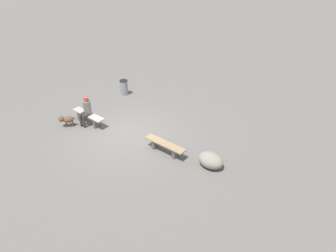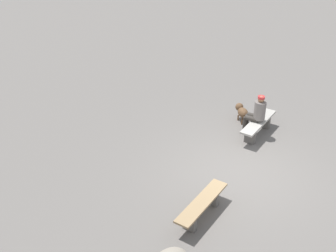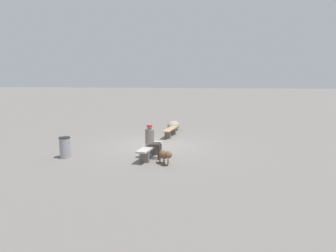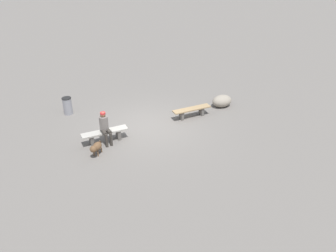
{
  "view_description": "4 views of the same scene",
  "coord_description": "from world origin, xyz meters",
  "px_view_note": "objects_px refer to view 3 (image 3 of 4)",
  "views": [
    {
      "loc": [
        -7.6,
        8.61,
        7.42
      ],
      "look_at": [
        -1.69,
        -0.55,
        0.7
      ],
      "focal_mm": 34.0,
      "sensor_mm": 36.0,
      "label": 1
    },
    {
      "loc": [
        -8.9,
        -2.57,
        6.51
      ],
      "look_at": [
        0.41,
        2.38,
        0.55
      ],
      "focal_mm": 45.44,
      "sensor_mm": 36.0,
      "label": 2
    },
    {
      "loc": [
        11.42,
        2.81,
        2.86
      ],
      "look_at": [
        -1.15,
        0.27,
        0.71
      ],
      "focal_mm": 28.51,
      "sensor_mm": 36.0,
      "label": 3
    },
    {
      "loc": [
        5.48,
        10.78,
        6.75
      ],
      "look_at": [
        -0.22,
        1.22,
        0.54
      ],
      "focal_mm": 34.62,
      "sensor_mm": 36.0,
      "label": 4
    }
  ],
  "objects_px": {
    "bench_right": "(150,150)",
    "trash_bin": "(65,147)",
    "bench_left": "(170,131)",
    "seated_person": "(152,139)",
    "boulder": "(173,125)",
    "dog": "(165,155)"
  },
  "relations": [
    {
      "from": "trash_bin",
      "to": "bench_left",
      "type": "bearing_deg",
      "value": 145.85
    },
    {
      "from": "dog",
      "to": "bench_right",
      "type": "bearing_deg",
      "value": -174.01
    },
    {
      "from": "seated_person",
      "to": "dog",
      "type": "distance_m",
      "value": 0.98
    },
    {
      "from": "bench_right",
      "to": "boulder",
      "type": "bearing_deg",
      "value": -172.55
    },
    {
      "from": "seated_person",
      "to": "dog",
      "type": "relative_size",
      "value": 2.16
    },
    {
      "from": "trash_bin",
      "to": "boulder",
      "type": "bearing_deg",
      "value": 155.48
    },
    {
      "from": "bench_left",
      "to": "dog",
      "type": "bearing_deg",
      "value": 14.44
    },
    {
      "from": "seated_person",
      "to": "boulder",
      "type": "height_order",
      "value": "seated_person"
    },
    {
      "from": "dog",
      "to": "trash_bin",
      "type": "bearing_deg",
      "value": -134.32
    },
    {
      "from": "bench_right",
      "to": "trash_bin",
      "type": "xyz_separation_m",
      "value": [
        0.56,
        -3.16,
        0.06
      ]
    },
    {
      "from": "bench_left",
      "to": "boulder",
      "type": "xyz_separation_m",
      "value": [
        -1.87,
        -0.18,
        -0.03
      ]
    },
    {
      "from": "seated_person",
      "to": "trash_bin",
      "type": "distance_m",
      "value": 3.31
    },
    {
      "from": "bench_left",
      "to": "bench_right",
      "type": "relative_size",
      "value": 0.99
    },
    {
      "from": "seated_person",
      "to": "dog",
      "type": "height_order",
      "value": "seated_person"
    },
    {
      "from": "bench_right",
      "to": "boulder",
      "type": "xyz_separation_m",
      "value": [
        -5.97,
        -0.18,
        -0.06
      ]
    },
    {
      "from": "dog",
      "to": "seated_person",
      "type": "bearing_deg",
      "value": -177.71
    },
    {
      "from": "seated_person",
      "to": "trash_bin",
      "type": "xyz_separation_m",
      "value": [
        0.57,
        -3.24,
        -0.35
      ]
    },
    {
      "from": "bench_left",
      "to": "seated_person",
      "type": "height_order",
      "value": "seated_person"
    },
    {
      "from": "bench_left",
      "to": "seated_person",
      "type": "xyz_separation_m",
      "value": [
        4.09,
        0.08,
        0.44
      ]
    },
    {
      "from": "bench_left",
      "to": "dog",
      "type": "relative_size",
      "value": 3.02
    },
    {
      "from": "trash_bin",
      "to": "dog",
      "type": "bearing_deg",
      "value": 89.22
    },
    {
      "from": "trash_bin",
      "to": "bench_right",
      "type": "bearing_deg",
      "value": 100.12
    }
  ]
}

